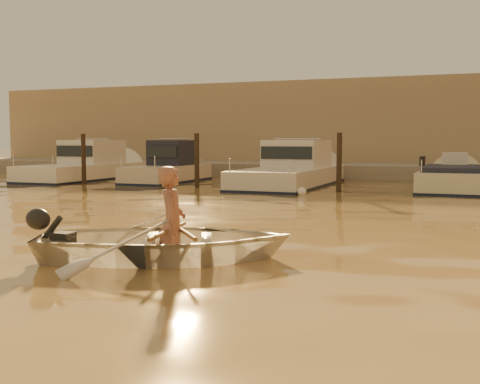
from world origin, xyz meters
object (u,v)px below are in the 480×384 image
at_px(moored_boat_3, 453,184).
at_px(moored_boat_2, 292,169).
at_px(person, 172,223).
at_px(waterfront_building, 395,128).
at_px(moored_boat_1, 167,167).
at_px(dinghy, 165,241).
at_px(moored_boat_0, 84,166).

bearing_deg(moored_boat_3, moored_boat_2, 180.00).
relative_size(person, waterfront_building, 0.04).
bearing_deg(moored_boat_1, moored_boat_3, 0.00).
relative_size(person, moored_boat_3, 0.27).
relative_size(moored_boat_1, waterfront_building, 0.12).
distance_m(dinghy, waterfront_building, 25.63).
bearing_deg(moored_boat_2, moored_boat_0, 180.00).
distance_m(moored_boat_1, moored_boat_3, 11.31).
distance_m(moored_boat_0, moored_boat_1, 4.18).
bearing_deg(moored_boat_3, moored_boat_1, 180.00).
distance_m(person, moored_boat_1, 16.51).
relative_size(moored_boat_2, moored_boat_3, 1.38).
bearing_deg(moored_boat_2, moored_boat_1, 180.00).
bearing_deg(moored_boat_2, person, -80.29).
bearing_deg(moored_boat_3, waterfront_building, 107.06).
distance_m(person, moored_boat_2, 14.71).
bearing_deg(moored_boat_2, waterfront_building, 77.14).
xyz_separation_m(moored_boat_2, waterfront_building, (2.51, 11.00, 1.77)).
bearing_deg(waterfront_building, moored_boat_2, -102.86).
distance_m(moored_boat_1, moored_boat_2, 5.41).
bearing_deg(moored_boat_1, moored_boat_0, 180.00).
height_order(moored_boat_0, moored_boat_2, same).
bearing_deg(moored_boat_0, waterfront_building, 42.25).
relative_size(dinghy, moored_boat_0, 0.49).
height_order(moored_boat_0, waterfront_building, waterfront_building).
xyz_separation_m(dinghy, moored_boat_1, (-7.80, 14.54, 0.36)).
bearing_deg(moored_boat_3, moored_boat_0, 180.00).
height_order(dinghy, moored_boat_1, moored_boat_1).
bearing_deg(moored_boat_2, dinghy, -80.67).
xyz_separation_m(moored_boat_0, moored_boat_3, (15.48, 0.00, -0.40)).
distance_m(moored_boat_2, moored_boat_3, 5.90).
xyz_separation_m(moored_boat_1, moored_boat_3, (11.30, 0.00, -0.40)).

